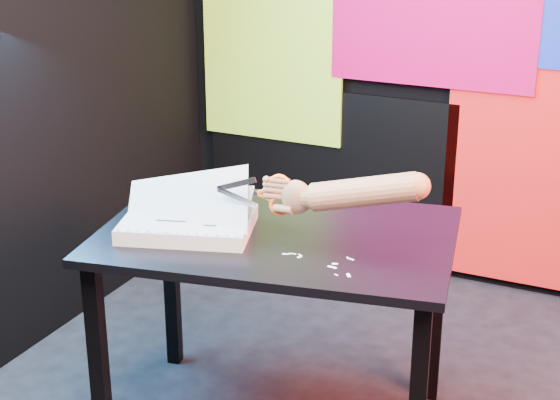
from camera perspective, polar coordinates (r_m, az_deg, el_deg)
The scene contains 7 objects.
room at distance 2.50m, azimuth 6.63°, elevation 9.30°, with size 3.01×3.01×2.71m.
backdrop at distance 3.95m, azimuth 14.25°, elevation 7.05°, with size 2.88×0.05×2.08m.
work_table at distance 2.85m, azimuth -0.19°, elevation -3.88°, with size 1.27×0.97×0.75m.
printout_stack at distance 2.82m, azimuth -6.14°, elevation -1.55°, with size 0.50×0.42×0.22m.
scissors at distance 2.70m, azimuth -0.37°, elevation 0.35°, with size 0.25×0.05×0.14m.
hand_forearm at distance 2.63m, azimuth 4.82°, elevation 0.49°, with size 0.51×0.14×0.17m.
paper_clippings at distance 2.58m, azimuth 2.98°, elevation -4.21°, with size 0.25×0.14×0.00m.
Camera 1 is at (0.79, -2.33, 1.82)m, focal length 55.00 mm.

